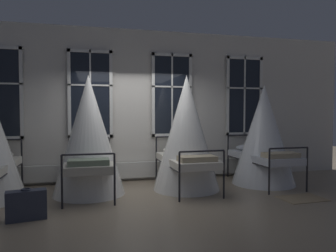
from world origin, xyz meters
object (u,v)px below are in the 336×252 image
(cot_fourth, at_px, (264,136))
(cot_second, at_px, (89,136))
(suitcase_dark, at_px, (26,205))
(cot_third, at_px, (186,134))

(cot_fourth, bearing_deg, cot_second, 88.63)
(cot_second, height_order, cot_fourth, cot_second)
(cot_second, height_order, suitcase_dark, cot_second)
(cot_third, bearing_deg, cot_fourth, -89.38)
(cot_second, xyz_separation_m, cot_third, (1.95, -0.06, 0.02))
(cot_fourth, height_order, suitcase_dark, cot_fourth)
(cot_fourth, bearing_deg, suitcase_dark, 104.46)
(suitcase_dark, bearing_deg, cot_second, 45.30)
(cot_third, relative_size, suitcase_dark, 4.00)
(suitcase_dark, bearing_deg, cot_third, 13.52)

